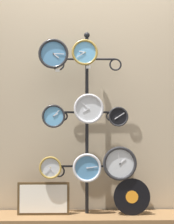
{
  "coord_description": "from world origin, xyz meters",
  "views": [
    {
      "loc": [
        -0.05,
        -2.61,
        0.9
      ],
      "look_at": [
        0.0,
        0.36,
        1.03
      ],
      "focal_mm": 50.0,
      "sensor_mm": 36.0,
      "label": 1
    }
  ],
  "objects_px": {
    "clock_top_left": "(53,54)",
    "picture_frame": "(43,199)",
    "clock_top_center": "(85,52)",
    "clock_bottom_right": "(120,163)",
    "clock_middle_center": "(89,109)",
    "display_stand": "(87,166)",
    "clock_middle_right": "(118,117)",
    "clock_bottom_left": "(50,168)",
    "clock_middle_left": "(54,116)",
    "vinyl_record": "(132,197)",
    "clock_bottom_center": "(87,168)"
  },
  "relations": [
    {
      "from": "clock_top_left",
      "to": "picture_frame",
      "type": "bearing_deg",
      "value": 154.72
    },
    {
      "from": "clock_top_left",
      "to": "clock_top_center",
      "type": "bearing_deg",
      "value": 3.25
    },
    {
      "from": "clock_bottom_right",
      "to": "clock_middle_center",
      "type": "bearing_deg",
      "value": 177.18
    },
    {
      "from": "display_stand",
      "to": "clock_middle_center",
      "type": "xyz_separation_m",
      "value": [
        0.02,
        -0.08,
        0.55
      ]
    },
    {
      "from": "clock_middle_right",
      "to": "picture_frame",
      "type": "height_order",
      "value": "clock_middle_right"
    },
    {
      "from": "clock_top_center",
      "to": "clock_middle_right",
      "type": "relative_size",
      "value": 1.32
    },
    {
      "from": "clock_bottom_left",
      "to": "clock_bottom_right",
      "type": "height_order",
      "value": "clock_bottom_right"
    },
    {
      "from": "clock_middle_left",
      "to": "clock_top_left",
      "type": "bearing_deg",
      "value": 125.37
    },
    {
      "from": "clock_bottom_left",
      "to": "clock_bottom_right",
      "type": "relative_size",
      "value": 0.66
    },
    {
      "from": "clock_middle_left",
      "to": "vinyl_record",
      "type": "bearing_deg",
      "value": 1.4
    },
    {
      "from": "clock_middle_right",
      "to": "clock_bottom_left",
      "type": "bearing_deg",
      "value": -176.63
    },
    {
      "from": "clock_top_left",
      "to": "clock_middle_right",
      "type": "height_order",
      "value": "clock_top_left"
    },
    {
      "from": "vinyl_record",
      "to": "clock_middle_left",
      "type": "bearing_deg",
      "value": -178.6
    },
    {
      "from": "clock_middle_right",
      "to": "clock_bottom_right",
      "type": "relative_size",
      "value": 0.59
    },
    {
      "from": "display_stand",
      "to": "clock_middle_left",
      "type": "relative_size",
      "value": 8.28
    },
    {
      "from": "clock_top_center",
      "to": "clock_bottom_center",
      "type": "bearing_deg",
      "value": 9.43
    },
    {
      "from": "clock_middle_right",
      "to": "clock_top_left",
      "type": "bearing_deg",
      "value": -176.83
    },
    {
      "from": "clock_bottom_center",
      "to": "picture_frame",
      "type": "relative_size",
      "value": 0.56
    },
    {
      "from": "clock_middle_center",
      "to": "display_stand",
      "type": "bearing_deg",
      "value": 100.93
    },
    {
      "from": "clock_top_center",
      "to": "clock_bottom_center",
      "type": "height_order",
      "value": "clock_top_center"
    },
    {
      "from": "clock_bottom_left",
      "to": "clock_middle_right",
      "type": "bearing_deg",
      "value": 3.37
    },
    {
      "from": "clock_bottom_right",
      "to": "picture_frame",
      "type": "xyz_separation_m",
      "value": [
        -0.72,
        0.04,
        -0.33
      ]
    },
    {
      "from": "clock_middle_left",
      "to": "clock_middle_right",
      "type": "height_order",
      "value": "clock_middle_left"
    },
    {
      "from": "clock_bottom_right",
      "to": "clock_top_center",
      "type": "bearing_deg",
      "value": 178.45
    },
    {
      "from": "clock_top_center",
      "to": "clock_top_left",
      "type": "bearing_deg",
      "value": -176.75
    },
    {
      "from": "picture_frame",
      "to": "vinyl_record",
      "type": "bearing_deg",
      "value": -2.19
    },
    {
      "from": "clock_bottom_right",
      "to": "picture_frame",
      "type": "relative_size",
      "value": 0.66
    },
    {
      "from": "clock_top_left",
      "to": "clock_middle_left",
      "type": "distance_m",
      "value": 0.59
    },
    {
      "from": "clock_top_center",
      "to": "clock_bottom_center",
      "type": "distance_m",
      "value": 1.09
    },
    {
      "from": "clock_middle_left",
      "to": "clock_middle_right",
      "type": "distance_m",
      "value": 0.61
    },
    {
      "from": "clock_top_center",
      "to": "clock_bottom_left",
      "type": "distance_m",
      "value": 1.13
    },
    {
      "from": "clock_top_left",
      "to": "clock_bottom_center",
      "type": "relative_size",
      "value": 1.06
    },
    {
      "from": "clock_middle_left",
      "to": "picture_frame",
      "type": "relative_size",
      "value": 0.45
    },
    {
      "from": "clock_top_center",
      "to": "clock_bottom_right",
      "type": "distance_m",
      "value": 1.1
    },
    {
      "from": "clock_middle_right",
      "to": "clock_bottom_left",
      "type": "relative_size",
      "value": 0.91
    },
    {
      "from": "clock_middle_left",
      "to": "clock_bottom_right",
      "type": "bearing_deg",
      "value": 1.34
    },
    {
      "from": "clock_bottom_center",
      "to": "clock_top_left",
      "type": "bearing_deg",
      "value": -176.32
    },
    {
      "from": "clock_bottom_left",
      "to": "clock_bottom_right",
      "type": "distance_m",
      "value": 0.65
    },
    {
      "from": "clock_top_left",
      "to": "clock_middle_right",
      "type": "relative_size",
      "value": 1.51
    },
    {
      "from": "clock_bottom_left",
      "to": "clock_bottom_center",
      "type": "xyz_separation_m",
      "value": [
        0.34,
        0.02,
        -0.01
      ]
    },
    {
      "from": "clock_bottom_left",
      "to": "clock_bottom_center",
      "type": "height_order",
      "value": "clock_bottom_center"
    },
    {
      "from": "display_stand",
      "to": "clock_bottom_center",
      "type": "xyz_separation_m",
      "value": [
        0.0,
        -0.08,
        -0.01
      ]
    },
    {
      "from": "clock_middle_right",
      "to": "clock_bottom_left",
      "type": "height_order",
      "value": "clock_middle_right"
    },
    {
      "from": "clock_middle_left",
      "to": "display_stand",
      "type": "bearing_deg",
      "value": 19.43
    },
    {
      "from": "display_stand",
      "to": "clock_middle_left",
      "type": "height_order",
      "value": "display_stand"
    },
    {
      "from": "display_stand",
      "to": "clock_bottom_right",
      "type": "xyz_separation_m",
      "value": [
        0.31,
        -0.1,
        0.04
      ]
    },
    {
      "from": "clock_middle_right",
      "to": "clock_bottom_right",
      "type": "bearing_deg",
      "value": -70.71
    },
    {
      "from": "vinyl_record",
      "to": "clock_bottom_center",
      "type": "bearing_deg",
      "value": 178.75
    },
    {
      "from": "clock_middle_left",
      "to": "clock_top_center",
      "type": "bearing_deg",
      "value": 4.59
    },
    {
      "from": "display_stand",
      "to": "clock_top_left",
      "type": "height_order",
      "value": "display_stand"
    }
  ]
}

